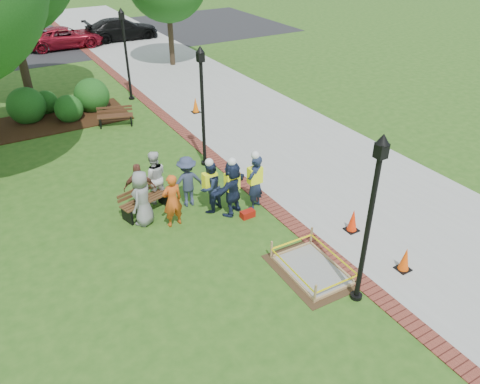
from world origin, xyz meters
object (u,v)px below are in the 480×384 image
wet_concrete_pad (313,264)px  cone_front (405,260)px  hivis_worker_a (232,186)px  hivis_worker_c (210,185)px  hivis_worker_b (255,180)px  bench_near (146,206)px  lamp_near (371,211)px

wet_concrete_pad → cone_front: bearing=-29.6°
hivis_worker_a → hivis_worker_c: bearing=138.1°
hivis_worker_c → hivis_worker_b: bearing=-22.9°
cone_front → hivis_worker_c: size_ratio=0.39×
bench_near → lamp_near: size_ratio=0.38×
cone_front → hivis_worker_b: (-1.72, 4.47, 0.62)m
wet_concrete_pad → hivis_worker_a: (-0.43, 3.39, 0.70)m
lamp_near → hivis_worker_b: size_ratio=2.21×
bench_near → hivis_worker_c: hivis_worker_c is taller
hivis_worker_b → hivis_worker_c: 1.36m
hivis_worker_a → hivis_worker_b: 0.75m
lamp_near → cone_front: bearing=5.0°
wet_concrete_pad → hivis_worker_c: 4.01m
hivis_worker_b → bench_near: bearing=155.3°
bench_near → hivis_worker_b: 3.40m
bench_near → hivis_worker_a: hivis_worker_a is taller
cone_front → hivis_worker_a: bearing=118.4°
lamp_near → hivis_worker_b: (0.02, 4.62, -1.53)m
wet_concrete_pad → cone_front: 2.34m
lamp_near → hivis_worker_a: lamp_near is taller
hivis_worker_b → hivis_worker_c: size_ratio=1.08×
wet_concrete_pad → cone_front: (2.03, -1.15, 0.10)m
hivis_worker_a → wet_concrete_pad: bearing=-82.7°
wet_concrete_pad → lamp_near: lamp_near is taller
hivis_worker_b → hivis_worker_c: bearing=157.1°
hivis_worker_c → bench_near: bearing=154.0°
hivis_worker_a → hivis_worker_c: hivis_worker_a is taller
cone_front → hivis_worker_c: (-2.97, 5.00, 0.56)m
wet_concrete_pad → hivis_worker_b: 3.41m
hivis_worker_a → hivis_worker_b: (0.75, -0.07, 0.02)m
cone_front → hivis_worker_b: 4.83m
hivis_worker_b → hivis_worker_c: hivis_worker_b is taller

